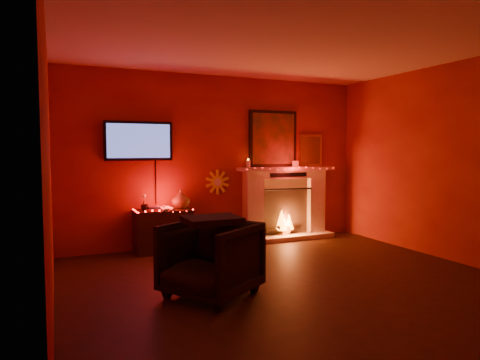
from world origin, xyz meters
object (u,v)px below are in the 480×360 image
object	(u,v)px
sunburst_clock	(217,182)
console_table	(165,227)
armchair	(210,259)
tv	(139,141)
fireplace	(285,196)

from	to	relation	value
sunburst_clock	console_table	world-z (taller)	sunburst_clock
console_table	armchair	world-z (taller)	console_table
tv	armchair	distance (m)	2.64
tv	sunburst_clock	world-z (taller)	tv
armchair	fireplace	bearing A→B (deg)	102.92
console_table	armchair	size ratio (longest dim) A/B	1.08
tv	sunburst_clock	xyz separation A→B (m)	(1.25, 0.03, -0.65)
fireplace	console_table	xyz separation A→B (m)	(-2.11, -0.13, -0.35)
tv	armchair	bearing A→B (deg)	-82.69
fireplace	armchair	world-z (taller)	fireplace
sunburst_clock	fireplace	bearing A→B (deg)	-4.37
fireplace	armchair	size ratio (longest dim) A/B	2.54
fireplace	sunburst_clock	bearing A→B (deg)	175.63
fireplace	console_table	distance (m)	2.15
sunburst_clock	armchair	world-z (taller)	sunburst_clock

